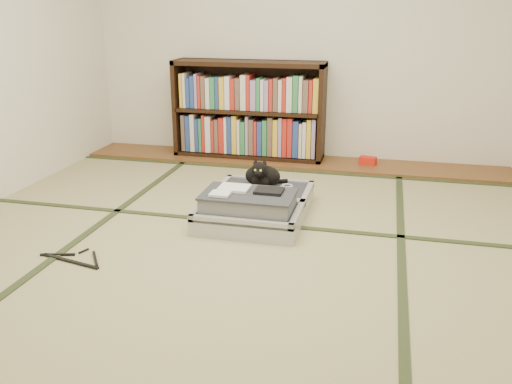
# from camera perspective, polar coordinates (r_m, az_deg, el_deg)

# --- Properties ---
(floor) EXTENTS (4.50, 4.50, 0.00)m
(floor) POSITION_cam_1_polar(r_m,az_deg,el_deg) (3.37, -2.24, -5.85)
(floor) COLOR tan
(floor) RESTS_ON ground
(wood_strip) EXTENTS (4.00, 0.50, 0.02)m
(wood_strip) POSITION_cam_1_polar(r_m,az_deg,el_deg) (5.20, 3.74, 3.26)
(wood_strip) COLOR brown
(wood_strip) RESTS_ON ground
(red_item) EXTENTS (0.17, 0.12, 0.07)m
(red_item) POSITION_cam_1_polar(r_m,az_deg,el_deg) (5.15, 11.69, 3.27)
(red_item) COLOR red
(red_item) RESTS_ON wood_strip
(tatami_borders) EXTENTS (4.00, 4.50, 0.01)m
(tatami_borders) POSITION_cam_1_polar(r_m,az_deg,el_deg) (3.80, -0.22, -2.77)
(tatami_borders) COLOR #2D381E
(tatami_borders) RESTS_ON ground
(bookcase) EXTENTS (1.45, 0.33, 0.93)m
(bookcase) POSITION_cam_1_polar(r_m,az_deg,el_deg) (5.26, -0.77, 8.41)
(bookcase) COLOR black
(bookcase) RESTS_ON wood_strip
(suitcase) EXTENTS (0.69, 0.92, 0.27)m
(suitcase) POSITION_cam_1_polar(r_m,az_deg,el_deg) (3.78, -0.10, -1.43)
(suitcase) COLOR #B6B5BA
(suitcase) RESTS_ON floor
(cat) EXTENTS (0.31, 0.31, 0.25)m
(cat) POSITION_cam_1_polar(r_m,az_deg,el_deg) (4.01, 0.65, 1.73)
(cat) COLOR black
(cat) RESTS_ON suitcase
(cable_coil) EXTENTS (0.10, 0.10, 0.02)m
(cable_coil) POSITION_cam_1_polar(r_m,az_deg,el_deg) (4.04, 3.26, 0.60)
(cable_coil) COLOR white
(cable_coil) RESTS_ON suitcase
(hanger) EXTENTS (0.43, 0.24, 0.01)m
(hanger) POSITION_cam_1_polar(r_m,az_deg,el_deg) (3.37, -18.65, -6.67)
(hanger) COLOR black
(hanger) RESTS_ON floor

